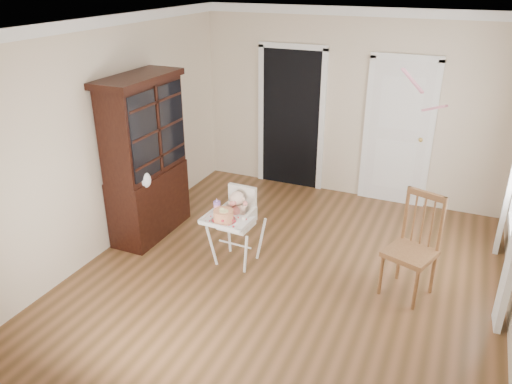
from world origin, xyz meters
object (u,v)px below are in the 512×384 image
at_px(china_cabinet, 146,158).
at_px(high_chair, 236,218).
at_px(cake, 223,216).
at_px(sippy_cup, 217,207).
at_px(dining_chair, 412,249).

bearing_deg(china_cabinet, high_chair, -9.11).
bearing_deg(high_chair, cake, -94.73).
distance_m(sippy_cup, china_cabinet, 1.24).
bearing_deg(sippy_cup, cake, -40.97).
bearing_deg(sippy_cup, dining_chair, 8.52).
bearing_deg(high_chair, dining_chair, 8.26).
bearing_deg(high_chair, sippy_cup, -142.76).
xyz_separation_m(high_chair, china_cabinet, (-1.33, 0.21, 0.45)).
bearing_deg(sippy_cup, high_chair, 34.69).
distance_m(cake, sippy_cup, 0.19).
bearing_deg(cake, high_chair, 82.73).
bearing_deg(high_chair, china_cabinet, 173.43).
relative_size(cake, dining_chair, 0.25).
bearing_deg(china_cabinet, sippy_cup, -16.18).
relative_size(sippy_cup, dining_chair, 0.17).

